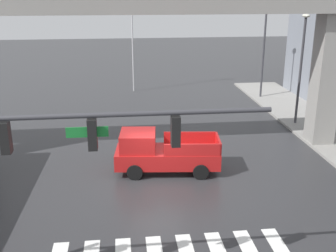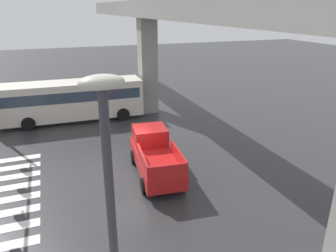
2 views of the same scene
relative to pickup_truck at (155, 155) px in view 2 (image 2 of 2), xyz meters
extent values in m
plane|color=#2D2D30|center=(-0.35, -1.27, -0.99)|extent=(120.00, 120.00, 0.00)
cube|color=silver|center=(-4.20, -7.09, -0.98)|extent=(0.55, 2.80, 0.01)
cube|color=silver|center=(-3.10, -7.09, -0.98)|extent=(0.55, 2.80, 0.01)
cube|color=silver|center=(-2.00, -7.09, -0.98)|extent=(0.55, 2.80, 0.01)
cube|color=silver|center=(-0.90, -7.09, -0.98)|extent=(0.55, 2.80, 0.01)
cube|color=silver|center=(0.20, -7.09, -0.98)|extent=(0.55, 2.80, 0.01)
cube|color=silver|center=(1.30, -7.09, -0.98)|extent=(0.55, 2.80, 0.01)
cube|color=silver|center=(2.40, -7.09, -0.98)|extent=(0.55, 2.80, 0.01)
cube|color=gray|center=(-0.35, 2.85, 7.11)|extent=(55.93, 2.10, 1.20)
cube|color=gray|center=(-10.29, 2.85, 2.76)|extent=(1.30, 1.30, 7.50)
cube|color=red|center=(0.30, -0.03, -0.21)|extent=(5.27, 2.41, 0.80)
cube|color=red|center=(-1.14, 0.12, 0.64)|extent=(1.87, 1.91, 0.90)
cube|color=#3F5160|center=(-1.61, 0.16, 0.64)|extent=(0.27, 1.67, 0.77)
cube|color=red|center=(1.35, -1.02, 0.49)|extent=(2.65, 0.37, 0.60)
cube|color=red|center=(1.53, 0.72, 0.49)|extent=(2.65, 0.37, 0.60)
cube|color=red|center=(2.79, -0.29, 0.49)|extent=(0.28, 1.75, 0.60)
cylinder|color=black|center=(-1.37, -0.77, -0.61)|extent=(0.78, 0.36, 0.76)
cylinder|color=black|center=(-1.18, 1.03, -0.61)|extent=(0.78, 0.36, 0.76)
cylinder|color=black|center=(1.78, -1.09, -0.61)|extent=(0.78, 0.36, 0.76)
cylinder|color=black|center=(1.96, 0.71, -0.61)|extent=(0.78, 0.36, 0.76)
cube|color=beige|center=(-10.09, -3.41, 0.65)|extent=(2.84, 10.87, 2.70)
cube|color=#2D3D4C|center=(-10.09, -3.41, 1.12)|extent=(2.87, 10.34, 0.76)
cube|color=#2D3D4C|center=(-9.92, 1.94, 0.99)|extent=(2.25, 0.15, 1.49)
cylinder|color=black|center=(-11.19, 0.40, -0.51)|extent=(0.38, 0.97, 0.96)
cylinder|color=black|center=(-8.74, 0.32, -0.51)|extent=(0.38, 0.97, 0.96)
cylinder|color=black|center=(-11.41, -6.34, -0.51)|extent=(0.38, 0.97, 0.96)
cylinder|color=black|center=(-8.96, -6.42, -0.51)|extent=(0.38, 0.97, 0.96)
ellipsoid|color=beige|center=(9.68, -3.91, 6.13)|extent=(0.44, 0.70, 0.24)
camera|label=1|loc=(-1.85, -18.76, 7.71)|focal=43.95mm
camera|label=2|loc=(14.41, -4.62, 7.17)|focal=34.32mm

